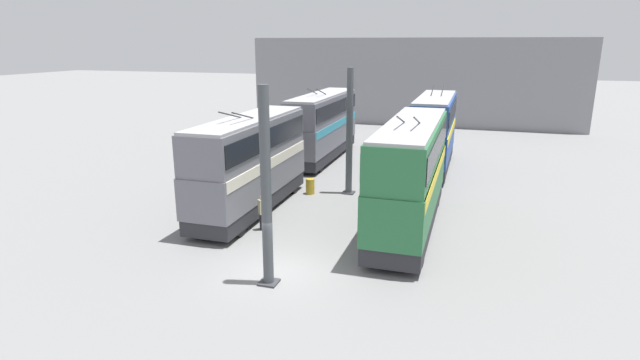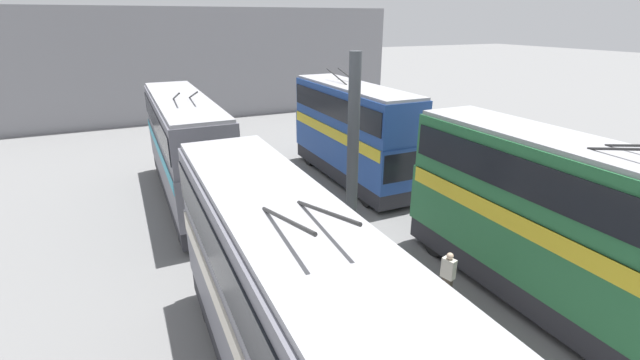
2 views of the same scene
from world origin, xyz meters
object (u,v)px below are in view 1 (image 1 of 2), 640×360
(bus_left_near, at_px, (410,170))
(bus_right_far, at_px, (323,122))
(person_by_left_row, at_px, (367,197))
(bus_right_mid, at_px, (250,159))
(oil_drum, at_px, (310,186))
(bus_left_far, at_px, (434,128))
(person_by_right_row, at_px, (263,211))

(bus_left_near, relative_size, bus_right_far, 0.99)
(bus_right_far, xyz_separation_m, person_by_left_row, (-11.59, -6.06, -2.02))
(bus_right_mid, xyz_separation_m, oil_drum, (3.89, -2.08, -2.43))
(bus_left_far, relative_size, bus_right_mid, 0.95)
(bus_right_far, height_order, person_by_right_row, bus_right_far)
(bus_left_near, height_order, bus_left_far, bus_left_near)
(oil_drum, bearing_deg, bus_left_far, -37.14)
(bus_right_far, relative_size, person_by_right_row, 6.36)
(bus_right_mid, height_order, person_by_left_row, bus_right_mid)
(person_by_right_row, xyz_separation_m, oil_drum, (6.38, -0.29, -0.48))
(bus_right_mid, distance_m, person_by_left_row, 6.59)
(bus_right_mid, bearing_deg, oil_drum, -28.09)
(oil_drum, bearing_deg, bus_right_far, 12.57)
(person_by_right_row, height_order, oil_drum, person_by_right_row)
(person_by_left_row, distance_m, person_by_right_row, 5.93)
(bus_right_mid, bearing_deg, person_by_left_row, -75.12)
(bus_right_mid, distance_m, oil_drum, 5.03)
(bus_right_mid, xyz_separation_m, person_by_left_row, (1.61, -6.06, -2.03))
(bus_left_near, height_order, person_by_right_row, bus_left_near)
(bus_left_near, bearing_deg, bus_right_far, 32.34)
(bus_right_mid, distance_m, person_by_right_row, 3.63)
(bus_right_far, distance_m, person_by_left_row, 13.24)
(bus_left_near, bearing_deg, bus_left_far, 0.00)
(bus_right_mid, height_order, oil_drum, bus_right_mid)
(bus_left_near, xyz_separation_m, bus_left_far, (12.68, 0.00, -0.06))
(bus_right_mid, relative_size, oil_drum, 11.03)
(bus_left_far, distance_m, bus_right_far, 8.56)
(bus_right_far, height_order, oil_drum, bus_right_far)
(bus_right_far, distance_m, oil_drum, 9.84)
(bus_left_far, distance_m, person_by_right_row, 16.48)
(bus_left_near, distance_m, person_by_right_row, 7.40)
(bus_left_near, height_order, person_by_left_row, bus_left_near)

